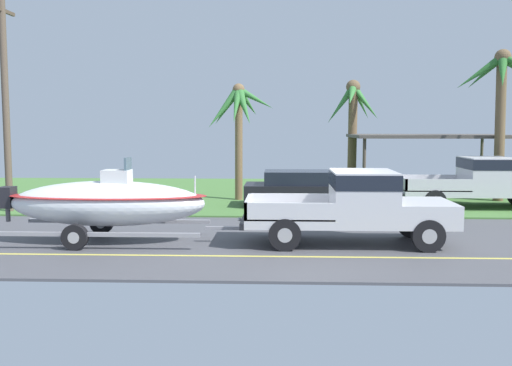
{
  "coord_description": "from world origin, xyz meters",
  "views": [
    {
      "loc": [
        -0.9,
        -15.14,
        3.03
      ],
      "look_at": [
        -1.55,
        0.23,
        1.53
      ],
      "focal_mm": 40.59,
      "sensor_mm": 36.0,
      "label": 1
    }
  ],
  "objects_px": {
    "pickup_truck_towing": "(361,204)",
    "palm_tree_mid": "(238,113)",
    "carport_awning": "(428,137)",
    "palm_tree_near_right": "(352,110)",
    "parked_sedan_near": "(301,189)",
    "utility_pole": "(5,100)",
    "palm_tree_far_left": "(501,90)",
    "parked_pickup_background": "(486,180)",
    "boat_on_trailer": "(107,203)"
  },
  "relations": [
    {
      "from": "parked_pickup_background",
      "to": "palm_tree_near_right",
      "type": "height_order",
      "value": "palm_tree_near_right"
    },
    {
      "from": "carport_awning",
      "to": "palm_tree_near_right",
      "type": "relative_size",
      "value": 1.29
    },
    {
      "from": "parked_sedan_near",
      "to": "carport_awning",
      "type": "xyz_separation_m",
      "value": [
        5.86,
        4.65,
        1.89
      ]
    },
    {
      "from": "parked_pickup_background",
      "to": "parked_sedan_near",
      "type": "bearing_deg",
      "value": 178.29
    },
    {
      "from": "parked_sedan_near",
      "to": "utility_pole",
      "type": "height_order",
      "value": "utility_pole"
    },
    {
      "from": "pickup_truck_towing",
      "to": "utility_pole",
      "type": "bearing_deg",
      "value": 156.74
    },
    {
      "from": "pickup_truck_towing",
      "to": "parked_pickup_background",
      "type": "height_order",
      "value": "parked_pickup_background"
    },
    {
      "from": "palm_tree_near_right",
      "to": "palm_tree_far_left",
      "type": "height_order",
      "value": "palm_tree_far_left"
    },
    {
      "from": "palm_tree_mid",
      "to": "utility_pole",
      "type": "xyz_separation_m",
      "value": [
        -7.86,
        -3.63,
        0.36
      ]
    },
    {
      "from": "pickup_truck_towing",
      "to": "utility_pole",
      "type": "height_order",
      "value": "utility_pole"
    },
    {
      "from": "carport_awning",
      "to": "utility_pole",
      "type": "bearing_deg",
      "value": -158.35
    },
    {
      "from": "palm_tree_mid",
      "to": "utility_pole",
      "type": "distance_m",
      "value": 8.66
    },
    {
      "from": "pickup_truck_towing",
      "to": "palm_tree_far_left",
      "type": "distance_m",
      "value": 11.59
    },
    {
      "from": "carport_awning",
      "to": "palm_tree_far_left",
      "type": "bearing_deg",
      "value": -51.18
    },
    {
      "from": "parked_pickup_background",
      "to": "palm_tree_far_left",
      "type": "relative_size",
      "value": 0.95
    },
    {
      "from": "palm_tree_near_right",
      "to": "palm_tree_far_left",
      "type": "bearing_deg",
      "value": -40.39
    },
    {
      "from": "parked_pickup_background",
      "to": "palm_tree_far_left",
      "type": "bearing_deg",
      "value": 60.56
    },
    {
      "from": "pickup_truck_towing",
      "to": "parked_pickup_background",
      "type": "distance_m",
      "value": 8.6
    },
    {
      "from": "pickup_truck_towing",
      "to": "palm_tree_far_left",
      "type": "height_order",
      "value": "palm_tree_far_left"
    },
    {
      "from": "pickup_truck_towing",
      "to": "palm_tree_near_right",
      "type": "relative_size",
      "value": 1.04
    },
    {
      "from": "palm_tree_far_left",
      "to": "pickup_truck_towing",
      "type": "bearing_deg",
      "value": -127.32
    },
    {
      "from": "pickup_truck_towing",
      "to": "utility_pole",
      "type": "distance_m",
      "value": 13.07
    },
    {
      "from": "pickup_truck_towing",
      "to": "palm_tree_mid",
      "type": "relative_size",
      "value": 1.15
    },
    {
      "from": "carport_awning",
      "to": "palm_tree_near_right",
      "type": "bearing_deg",
      "value": 149.59
    },
    {
      "from": "pickup_truck_towing",
      "to": "palm_tree_far_left",
      "type": "xyz_separation_m",
      "value": [
        6.71,
        8.81,
        3.44
      ]
    },
    {
      "from": "utility_pole",
      "to": "pickup_truck_towing",
      "type": "bearing_deg",
      "value": -23.26
    },
    {
      "from": "carport_awning",
      "to": "utility_pole",
      "type": "relative_size",
      "value": 0.89
    },
    {
      "from": "boat_on_trailer",
      "to": "parked_sedan_near",
      "type": "distance_m",
      "value": 8.7
    },
    {
      "from": "parked_pickup_background",
      "to": "utility_pole",
      "type": "distance_m",
      "value": 17.51
    },
    {
      "from": "boat_on_trailer",
      "to": "carport_awning",
      "type": "relative_size",
      "value": 0.93
    },
    {
      "from": "pickup_truck_towing",
      "to": "palm_tree_near_right",
      "type": "distance_m",
      "value": 13.72
    },
    {
      "from": "parked_sedan_near",
      "to": "palm_tree_far_left",
      "type": "xyz_separation_m",
      "value": [
        8.01,
        1.97,
        3.82
      ]
    },
    {
      "from": "parked_sedan_near",
      "to": "palm_tree_near_right",
      "type": "bearing_deg",
      "value": 67.91
    },
    {
      "from": "parked_sedan_near",
      "to": "carport_awning",
      "type": "relative_size",
      "value": 0.64
    },
    {
      "from": "parked_pickup_background",
      "to": "utility_pole",
      "type": "xyz_separation_m",
      "value": [
        -17.19,
        -1.6,
        2.91
      ]
    },
    {
      "from": "palm_tree_mid",
      "to": "palm_tree_far_left",
      "type": "height_order",
      "value": "palm_tree_far_left"
    },
    {
      "from": "palm_tree_near_right",
      "to": "carport_awning",
      "type": "bearing_deg",
      "value": -30.41
    },
    {
      "from": "parked_pickup_background",
      "to": "utility_pole",
      "type": "relative_size",
      "value": 0.76
    },
    {
      "from": "utility_pole",
      "to": "parked_sedan_near",
      "type": "bearing_deg",
      "value": 9.81
    },
    {
      "from": "parked_pickup_background",
      "to": "carport_awning",
      "type": "height_order",
      "value": "carport_awning"
    },
    {
      "from": "parked_pickup_background",
      "to": "carport_awning",
      "type": "relative_size",
      "value": 0.85
    },
    {
      "from": "boat_on_trailer",
      "to": "palm_tree_far_left",
      "type": "distance_m",
      "value": 16.39
    },
    {
      "from": "boat_on_trailer",
      "to": "palm_tree_far_left",
      "type": "bearing_deg",
      "value": 33.34
    },
    {
      "from": "palm_tree_far_left",
      "to": "palm_tree_near_right",
      "type": "bearing_deg",
      "value": 139.61
    },
    {
      "from": "palm_tree_far_left",
      "to": "boat_on_trailer",
      "type": "bearing_deg",
      "value": -146.66
    },
    {
      "from": "palm_tree_mid",
      "to": "carport_awning",
      "type": "bearing_deg",
      "value": 18.56
    },
    {
      "from": "pickup_truck_towing",
      "to": "palm_tree_near_right",
      "type": "xyz_separation_m",
      "value": [
        1.35,
        13.37,
        2.78
      ]
    },
    {
      "from": "parked_sedan_near",
      "to": "palm_tree_far_left",
      "type": "relative_size",
      "value": 0.72
    },
    {
      "from": "boat_on_trailer",
      "to": "parked_pickup_background",
      "type": "xyz_separation_m",
      "value": [
        12.15,
        6.63,
        0.03
      ]
    },
    {
      "from": "palm_tree_far_left",
      "to": "utility_pole",
      "type": "distance_m",
      "value": 18.81
    }
  ]
}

